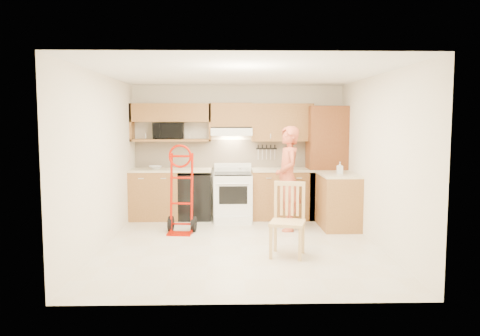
{
  "coord_description": "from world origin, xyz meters",
  "views": [
    {
      "loc": [
        -0.18,
        -6.86,
        1.84
      ],
      "look_at": [
        0.0,
        0.5,
        1.1
      ],
      "focal_mm": 35.58,
      "sensor_mm": 36.0,
      "label": 1
    }
  ],
  "objects_px": {
    "range": "(233,193)",
    "dining_chair": "(287,220)",
    "person": "(288,178)",
    "hand_truck": "(181,194)",
    "microwave": "(169,131)"
  },
  "relations": [
    {
      "from": "person",
      "to": "hand_truck",
      "type": "distance_m",
      "value": 1.8
    },
    {
      "from": "person",
      "to": "hand_truck",
      "type": "relative_size",
      "value": 1.34
    },
    {
      "from": "range",
      "to": "dining_chair",
      "type": "height_order",
      "value": "range"
    },
    {
      "from": "microwave",
      "to": "dining_chair",
      "type": "relative_size",
      "value": 0.56
    },
    {
      "from": "range",
      "to": "person",
      "type": "xyz_separation_m",
      "value": [
        0.91,
        -0.78,
        0.36
      ]
    },
    {
      "from": "person",
      "to": "range",
      "type": "bearing_deg",
      "value": -136.93
    },
    {
      "from": "hand_truck",
      "to": "dining_chair",
      "type": "distance_m",
      "value": 2.09
    },
    {
      "from": "range",
      "to": "hand_truck",
      "type": "distance_m",
      "value": 1.31
    },
    {
      "from": "range",
      "to": "dining_chair",
      "type": "xyz_separation_m",
      "value": [
        0.71,
        -2.34,
        -0.02
      ]
    },
    {
      "from": "microwave",
      "to": "range",
      "type": "xyz_separation_m",
      "value": [
        1.2,
        -0.31,
        -1.13
      ]
    },
    {
      "from": "microwave",
      "to": "hand_truck",
      "type": "xyz_separation_m",
      "value": [
        0.34,
        -1.29,
        -0.99
      ]
    },
    {
      "from": "hand_truck",
      "to": "person",
      "type": "bearing_deg",
      "value": 12.68
    },
    {
      "from": "dining_chair",
      "to": "microwave",
      "type": "bearing_deg",
      "value": 140.54
    },
    {
      "from": "microwave",
      "to": "dining_chair",
      "type": "xyz_separation_m",
      "value": [
        1.91,
        -2.65,
        -1.15
      ]
    },
    {
      "from": "microwave",
      "to": "dining_chair",
      "type": "distance_m",
      "value": 3.46
    }
  ]
}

